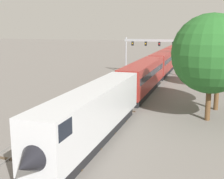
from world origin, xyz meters
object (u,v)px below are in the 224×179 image
Objects in this scene: signal_gantry at (152,47)px; trackside_tree_right at (211,54)px; passenger_train at (156,68)px; trackside_tree_mid at (220,46)px; trackside_tree_left at (222,45)px.

signal_gantry is 32.64m from trackside_tree_right.
trackside_tree_right reaches higher than passenger_train.
trackside_tree_left is at bearing 87.25° from trackside_tree_mid.
trackside_tree_right is (-0.93, -4.79, -0.55)m from trackside_tree_mid.
trackside_tree_left is at bearing 85.00° from trackside_tree_right.
trackside_tree_left is 0.90× the size of trackside_tree_right.
trackside_tree_left is (11.11, -4.12, 4.58)m from passenger_train.
passenger_train is at bearing 113.58° from trackside_tree_right.
signal_gantry is 1.17× the size of trackside_tree_left.
trackside_tree_right reaches higher than signal_gantry.
passenger_train is 24.33m from trackside_tree_right.
passenger_train is 12.70m from trackside_tree_left.
trackside_tree_right is (-1.55, -17.77, 0.07)m from trackside_tree_left.
trackside_tree_right is at bearing -68.77° from signal_gantry.
trackside_tree_right is (11.81, -30.39, 1.53)m from signal_gantry.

